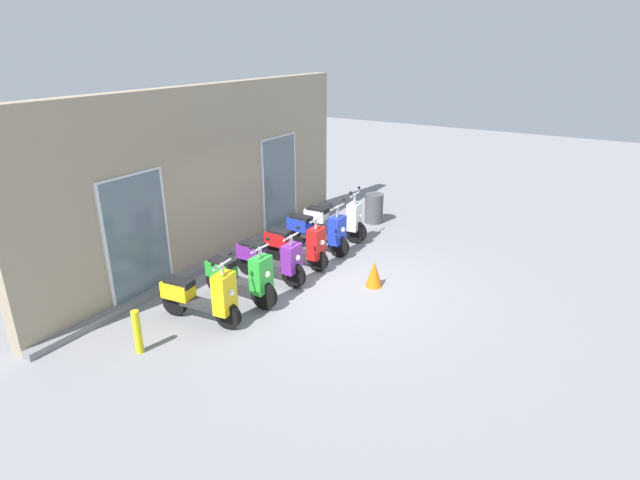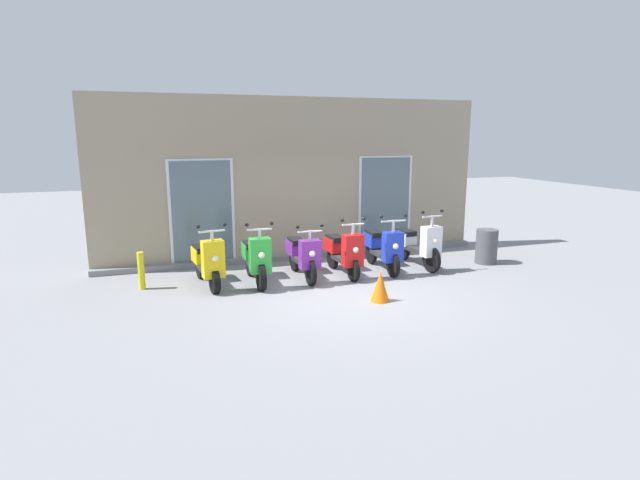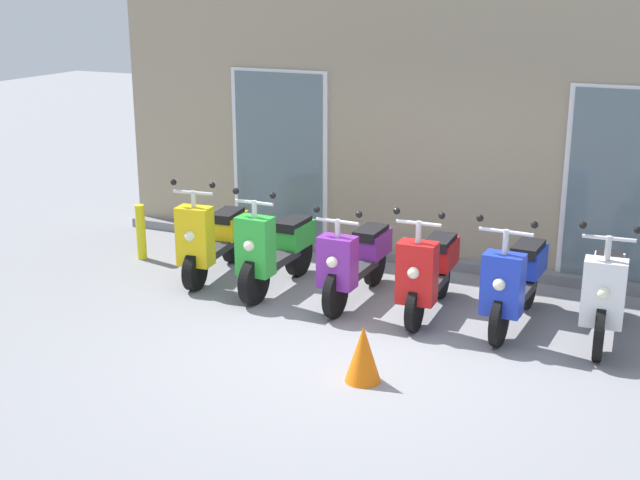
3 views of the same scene
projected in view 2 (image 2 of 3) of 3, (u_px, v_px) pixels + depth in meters
The scene contains 11 objects.
ground_plane at pixel (344, 293), 9.10m from camera, with size 40.00×40.00×0.00m, color gray.
storefront_facade at pixel (297, 182), 11.45m from camera, with size 8.88×0.50×3.61m.
scooter_yellow at pixel (207, 262), 9.43m from camera, with size 0.56×1.53×1.26m.
scooter_green at pixel (255, 258), 9.62m from camera, with size 0.52×1.58×1.26m.
scooter_purple at pixel (302, 254), 9.98m from camera, with size 0.54×1.61×1.16m.
scooter_red at pixel (343, 251), 10.19m from camera, with size 0.52×1.50×1.24m.
scooter_blue at pixel (382, 247), 10.51m from camera, with size 0.58×1.62×1.26m.
scooter_white at pixel (417, 244), 10.84m from camera, with size 0.53×1.66×1.30m.
trash_bin at pixel (487, 246), 11.14m from camera, with size 0.47×0.47×0.75m, color #4C4C51.
curb_bollard at pixel (141, 271), 9.25m from camera, with size 0.12×0.12×0.70m, color yellow.
traffic_cone at pixel (380, 286), 8.60m from camera, with size 0.32×0.32×0.52m, color orange.
Camera 2 is at (-3.26, -8.09, 2.80)m, focal length 28.42 mm.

